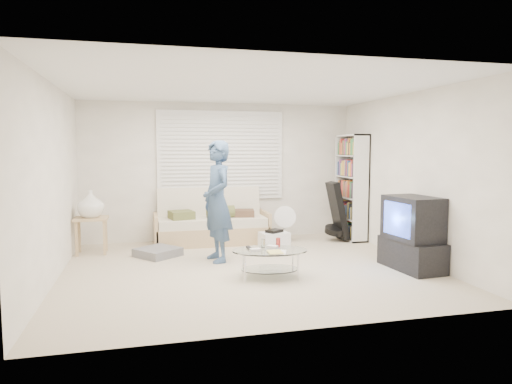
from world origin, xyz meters
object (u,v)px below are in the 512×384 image
object	(u,v)px
futon_sofa	(211,225)
bookshelf	(351,187)
tv_unit	(412,234)
coffee_table	(270,255)

from	to	relation	value
futon_sofa	bookshelf	size ratio (longest dim) A/B	1.03
bookshelf	tv_unit	xyz separation A→B (m)	(-0.13, -2.20, -0.47)
bookshelf	coffee_table	bearing A→B (deg)	-135.47
futon_sofa	tv_unit	bearing A→B (deg)	-45.14
bookshelf	futon_sofa	bearing A→B (deg)	174.35
tv_unit	coffee_table	bearing A→B (deg)	177.60
bookshelf	tv_unit	size ratio (longest dim) A/B	1.90
futon_sofa	coffee_table	size ratio (longest dim) A/B	1.89
futon_sofa	coffee_table	distance (m)	2.40
bookshelf	coffee_table	xyz separation A→B (m)	(-2.15, -2.11, -0.67)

